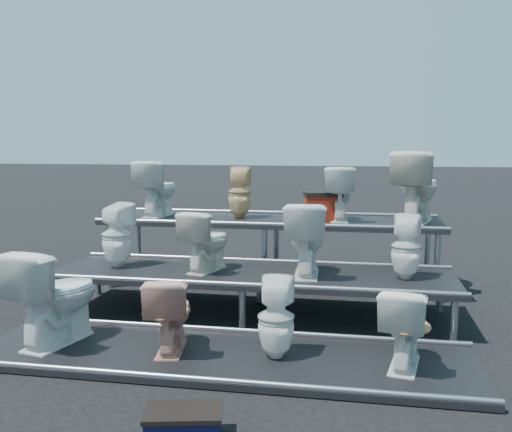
% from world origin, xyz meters
% --- Properties ---
extents(ground, '(80.00, 80.00, 0.00)m').
position_xyz_m(ground, '(0.00, 0.00, 0.00)').
color(ground, black).
rests_on(ground, ground).
extents(tier_front, '(4.20, 1.20, 0.06)m').
position_xyz_m(tier_front, '(0.00, -1.30, 0.03)').
color(tier_front, black).
rests_on(tier_front, ground).
extents(tier_mid, '(4.20, 1.20, 0.46)m').
position_xyz_m(tier_mid, '(0.00, 0.00, 0.23)').
color(tier_mid, black).
rests_on(tier_mid, ground).
extents(tier_back, '(4.20, 1.20, 0.86)m').
position_xyz_m(tier_back, '(0.00, 1.30, 0.43)').
color(tier_back, black).
rests_on(tier_back, ground).
extents(toilet_0, '(0.65, 0.92, 0.85)m').
position_xyz_m(toilet_0, '(-1.50, -1.30, 0.49)').
color(toilet_0, white).
rests_on(toilet_0, tier_front).
extents(toilet_1, '(0.47, 0.69, 0.65)m').
position_xyz_m(toilet_1, '(-0.46, -1.30, 0.39)').
color(toilet_1, '#DD9C8A').
rests_on(toilet_1, tier_front).
extents(toilet_2, '(0.31, 0.32, 0.67)m').
position_xyz_m(toilet_2, '(0.46, -1.30, 0.39)').
color(toilet_2, white).
rests_on(toilet_2, tier_front).
extents(toilet_3, '(0.47, 0.69, 0.65)m').
position_xyz_m(toilet_3, '(1.48, -1.30, 0.38)').
color(toilet_3, white).
rests_on(toilet_3, tier_front).
extents(toilet_4, '(0.40, 0.41, 0.71)m').
position_xyz_m(toilet_4, '(-1.50, 0.00, 0.81)').
color(toilet_4, white).
rests_on(toilet_4, tier_mid).
extents(toilet_5, '(0.53, 0.71, 0.65)m').
position_xyz_m(toilet_5, '(-0.49, 0.00, 0.78)').
color(toilet_5, white).
rests_on(toilet_5, tier_mid).
extents(toilet_6, '(0.46, 0.76, 0.76)m').
position_xyz_m(toilet_6, '(0.57, 0.00, 0.84)').
color(toilet_6, white).
rests_on(toilet_6, tier_mid).
extents(toilet_7, '(0.33, 0.33, 0.65)m').
position_xyz_m(toilet_7, '(1.57, 0.00, 0.78)').
color(toilet_7, white).
rests_on(toilet_7, tier_mid).
extents(toilet_8, '(0.46, 0.74, 0.73)m').
position_xyz_m(toilet_8, '(-1.50, 1.30, 1.22)').
color(toilet_8, white).
rests_on(toilet_8, tier_back).
extents(toilet_9, '(0.33, 0.34, 0.66)m').
position_xyz_m(toilet_9, '(-0.41, 1.30, 1.19)').
color(toilet_9, '#DBBD87').
rests_on(toilet_9, tier_back).
extents(toilet_10, '(0.43, 0.69, 0.67)m').
position_xyz_m(toilet_10, '(0.84, 1.30, 1.20)').
color(toilet_10, white).
rests_on(toilet_10, tier_back).
extents(toilet_11, '(0.70, 0.94, 0.86)m').
position_xyz_m(toilet_11, '(1.77, 1.30, 1.29)').
color(toilet_11, white).
rests_on(toilet_11, tier_back).
extents(red_crate, '(0.49, 0.43, 0.31)m').
position_xyz_m(red_crate, '(0.66, 1.23, 1.02)').
color(red_crate, maroon).
rests_on(red_crate, tier_back).
extents(step_stool, '(0.50, 0.36, 0.16)m').
position_xyz_m(step_stool, '(0.07, -2.60, 0.08)').
color(step_stool, black).
rests_on(step_stool, ground).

